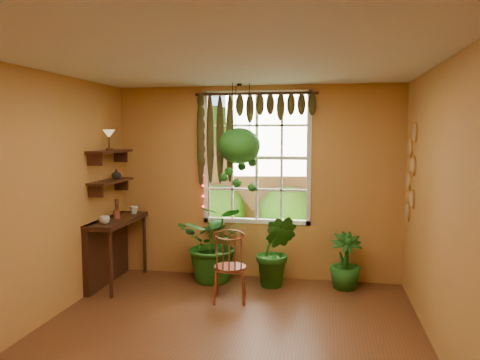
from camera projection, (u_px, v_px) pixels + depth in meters
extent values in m
plane|color=brown|center=(221.00, 346.00, 4.49)|extent=(4.50, 4.50, 0.00)
plane|color=silver|center=(220.00, 60.00, 4.22)|extent=(4.50, 4.50, 0.00)
plane|color=#B9763F|center=(256.00, 183.00, 6.56)|extent=(4.00, 0.00, 4.00)
plane|color=#B9763F|center=(28.00, 202.00, 4.72)|extent=(0.00, 4.50, 4.50)
plane|color=#B9763F|center=(449.00, 214.00, 3.99)|extent=(0.00, 4.50, 4.50)
cube|color=white|center=(257.00, 158.00, 6.55)|extent=(1.52, 0.10, 1.86)
cube|color=white|center=(257.00, 158.00, 6.58)|extent=(1.38, 0.01, 1.78)
cylinder|color=#37180F|center=(256.00, 94.00, 6.36)|extent=(1.70, 0.04, 0.04)
cube|color=#37180F|center=(117.00, 221.00, 6.30)|extent=(0.40, 1.20, 0.06)
cube|color=#37180F|center=(107.00, 251.00, 6.37)|extent=(0.08, 1.18, 0.90)
cylinder|color=#37180F|center=(111.00, 264.00, 5.77)|extent=(0.05, 0.05, 0.86)
cylinder|color=#37180F|center=(145.00, 244.00, 6.85)|extent=(0.05, 0.05, 0.86)
cube|color=#37180F|center=(111.00, 181.00, 6.26)|extent=(0.25, 0.90, 0.04)
cube|color=#37180F|center=(110.00, 152.00, 6.22)|extent=(0.25, 0.90, 0.04)
cube|color=#225C1A|center=(286.00, 217.00, 11.59)|extent=(14.00, 10.00, 0.04)
cube|color=#8F6643|center=(279.00, 188.00, 9.73)|extent=(12.00, 0.10, 1.80)
plane|color=#88B5E4|center=(292.00, 151.00, 13.19)|extent=(12.00, 0.00, 12.00)
cylinder|color=maroon|center=(230.00, 267.00, 5.70)|extent=(0.45, 0.45, 0.04)
torus|color=maroon|center=(229.00, 234.00, 5.49)|extent=(0.37, 0.09, 0.37)
imported|color=#1A4713|center=(216.00, 243.00, 6.42)|extent=(1.00, 0.88, 1.09)
imported|color=#1A4713|center=(276.00, 251.00, 6.20)|extent=(0.57, 0.47, 0.97)
imported|color=#1A4713|center=(345.00, 261.00, 6.14)|extent=(0.49, 0.49, 0.74)
ellipsoid|color=black|center=(239.00, 152.00, 6.26)|extent=(0.34, 0.34, 0.20)
ellipsoid|color=#1A4713|center=(239.00, 146.00, 6.25)|extent=(0.57, 0.57, 0.48)
imported|color=silver|center=(105.00, 220.00, 5.90)|extent=(0.17, 0.17, 0.10)
imported|color=beige|center=(134.00, 210.00, 6.64)|extent=(0.14, 0.14, 0.11)
cylinder|color=brown|center=(117.00, 214.00, 6.28)|extent=(0.09, 0.09, 0.11)
imported|color=#B2AD99|center=(116.00, 174.00, 6.41)|extent=(0.15, 0.15, 0.14)
cylinder|color=brown|center=(109.00, 149.00, 6.16)|extent=(0.09, 0.09, 0.03)
cylinder|color=brown|center=(109.00, 143.00, 6.15)|extent=(0.02, 0.02, 0.16)
cone|color=slate|center=(109.00, 134.00, 6.14)|extent=(0.16, 0.16, 0.11)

